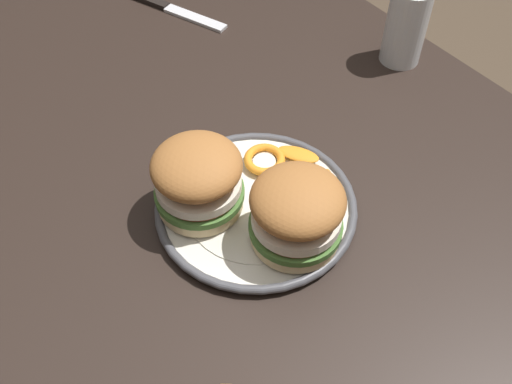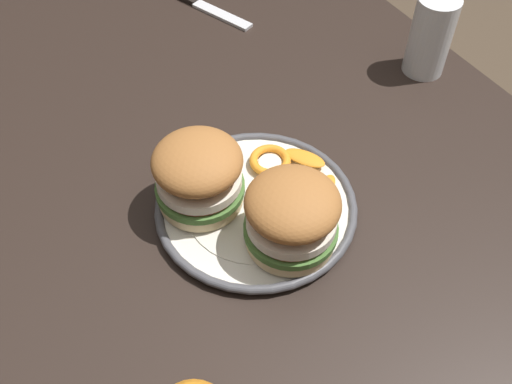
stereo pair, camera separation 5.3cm
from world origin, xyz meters
name	(u,v)px [view 2 (the right image)]	position (x,y,z in m)	size (l,w,h in m)	color
ground_plane	(267,384)	(0.00, 0.00, 0.00)	(8.00, 8.00, 0.00)	#4C3D2D
dining_table	(273,220)	(0.00, 0.00, 0.66)	(1.43, 0.85, 0.76)	black
dinner_plate	(256,206)	(-0.04, 0.05, 0.77)	(0.27, 0.27, 0.02)	silver
sandwich_half_left	(292,215)	(-0.11, 0.05, 0.83)	(0.16, 0.16, 0.10)	beige
sandwich_half_right	(199,174)	(0.01, 0.11, 0.83)	(0.16, 0.16, 0.10)	beige
orange_peel_curled	(270,161)	(0.01, 0.00, 0.79)	(0.07, 0.07, 0.01)	orange
orange_peel_strip_long	(305,158)	(-0.01, -0.05, 0.79)	(0.07, 0.06, 0.01)	orange
orange_peel_strip_short	(320,194)	(-0.07, -0.03, 0.79)	(0.06, 0.08, 0.01)	orange
drinking_glass	(429,41)	(0.08, -0.34, 0.82)	(0.07, 0.07, 0.13)	white
table_knife	(198,4)	(0.45, -0.10, 0.77)	(0.21, 0.10, 0.01)	silver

